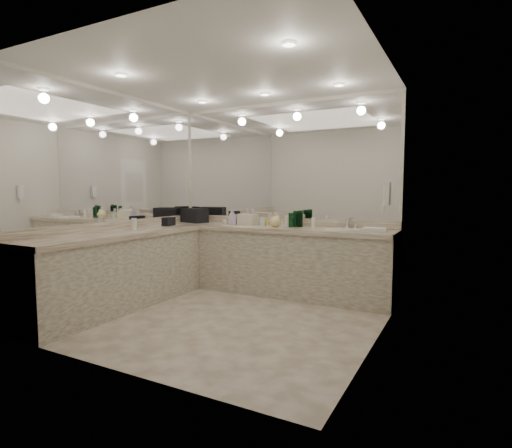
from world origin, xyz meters
The scene contains 37 objects.
floor centered at (0.00, 0.00, 0.00)m, with size 3.20×3.20×0.00m, color beige.
ceiling centered at (0.00, 0.00, 2.60)m, with size 3.20×3.20×0.00m, color white.
wall_back centered at (0.00, 1.50, 1.30)m, with size 3.20×0.02×2.60m, color beige.
wall_left centered at (-1.60, 0.00, 1.30)m, with size 0.02×3.00×2.60m, color beige.
wall_right centered at (1.60, 0.00, 1.30)m, with size 0.02×3.00×2.60m, color beige.
vanity_back_base centered at (0.00, 1.20, 0.42)m, with size 3.20×0.60×0.84m, color beige.
vanity_back_top centered at (0.00, 1.19, 0.87)m, with size 3.20×0.64×0.06m, color beige.
vanity_left_base centered at (-1.30, -0.30, 0.42)m, with size 0.60×2.40×0.84m, color beige.
vanity_left_top centered at (-1.29, -0.30, 0.87)m, with size 0.64×2.42×0.06m, color beige.
backsplash_back centered at (0.00, 1.48, 0.95)m, with size 3.20×0.04×0.10m, color beige.
backsplash_left centered at (-1.58, 0.00, 0.95)m, with size 0.04×3.00×0.10m, color beige.
mirror_back centered at (0.00, 1.49, 1.77)m, with size 3.12×0.01×1.55m, color white.
mirror_left centered at (-1.59, 0.00, 1.77)m, with size 0.01×2.92×1.55m, color white.
sink centered at (0.95, 1.20, 0.90)m, with size 0.44×0.44×0.03m, color white.
faucet centered at (0.95, 1.41, 0.97)m, with size 0.24×0.16×0.14m, color silver.
wall_phone centered at (1.56, 0.70, 1.35)m, with size 0.06×0.10×0.24m, color white.
door centered at (1.59, -0.50, 1.05)m, with size 0.02×0.82×2.10m, color white.
black_toiletry_bag centered at (-1.33, 1.24, 1.01)m, with size 0.38×0.24×0.22m, color black.
black_bag_spill centered at (-1.30, 0.62, 0.96)m, with size 0.10×0.21×0.11m, color black.
cream_cosmetic_case centered at (-0.43, 1.27, 0.98)m, with size 0.26×0.16×0.15m, color beige.
hand_towel centered at (1.34, 1.19, 0.92)m, with size 0.26×0.17×0.04m, color white.
lotion_left centered at (-1.30, -0.02, 0.97)m, with size 0.06×0.06×0.15m, color white.
soap_bottle_a centered at (-0.69, 1.26, 1.00)m, with size 0.08×0.08×0.20m, color silver.
soap_bottle_b centered at (-0.63, 1.21, 1.01)m, with size 0.09×0.10×0.21m, color #BEB2D2.
soap_bottle_c centered at (0.05, 1.16, 1.00)m, with size 0.15×0.15×0.19m, color beige.
green_bottle_0 centered at (0.33, 1.30, 1.00)m, with size 0.07×0.07×0.19m, color #0F5125.
green_bottle_1 centered at (0.35, 1.31, 1.01)m, with size 0.06×0.06×0.22m, color #0F5125.
green_bottle_2 centered at (0.26, 1.20, 0.99)m, with size 0.07×0.07×0.19m, color #0F5125.
green_bottle_3 centered at (0.33, 1.34, 0.99)m, with size 0.06×0.06×0.18m, color #0F5125.
green_bottle_4 centered at (0.29, 1.31, 1.01)m, with size 0.07×0.07×0.21m, color #0F5125.
amenity_bottle_0 centered at (-0.57, 1.27, 0.93)m, with size 0.07×0.07×0.07m, color #3F3F4C.
amenity_bottle_1 centered at (0.27, 1.32, 0.97)m, with size 0.05×0.05×0.14m, color white.
amenity_bottle_2 centered at (-0.78, 1.21, 0.93)m, with size 0.06×0.06×0.07m, color white.
amenity_bottle_3 centered at (0.56, 1.23, 0.97)m, with size 0.05×0.05×0.14m, color white.
amenity_bottle_4 centered at (0.19, 1.26, 0.97)m, with size 0.06×0.06×0.15m, color white.
amenity_bottle_5 centered at (-0.17, 1.23, 0.95)m, with size 0.06×0.06×0.10m, color silver.
amenity_bottle_6 centered at (-0.15, 1.31, 0.95)m, with size 0.04×0.04×0.10m, color #F2D84C.
Camera 1 is at (2.30, -3.62, 1.39)m, focal length 28.00 mm.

